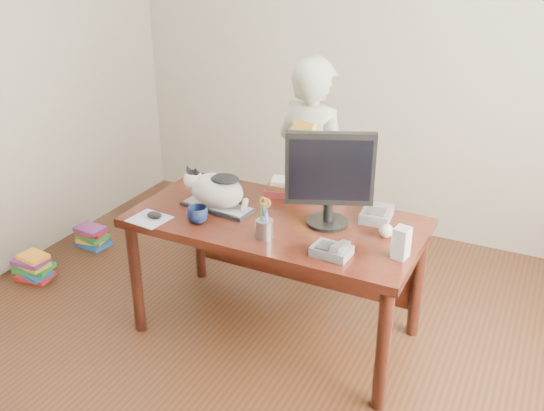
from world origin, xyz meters
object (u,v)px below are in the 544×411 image
Objects in this scene: book_pile_a at (34,267)px; desk at (282,236)px; coffee_mug at (198,215)px; keyboard at (218,207)px; book_stack at (287,187)px; pen_cup at (265,227)px; monitor at (330,174)px; calculator at (377,214)px; person at (313,173)px; mouse at (154,215)px; baseball at (386,231)px; book_pile_b at (92,236)px; phone at (332,250)px; cat at (215,189)px; speaker at (401,243)px.

desk is at bearing 9.03° from book_pile_a.
desk is 0.51m from coffee_mug.
book_stack reaches higher than keyboard.
pen_cup is 2.00× the size of coffee_mug.
monitor is 2.38× the size of calculator.
book_stack is 0.60m from calculator.
person is (-0.12, 0.92, -0.05)m from pen_cup.
monitor is at bearing -6.08° from desk.
baseball reaches higher than mouse.
book_stack reaches higher than book_pile_b.
book_pile_b is at bearing 27.32° from person.
pen_cup is 1.19× the size of phone.
person is (0.29, 0.72, -0.11)m from cat.
baseball is 2.45m from book_pile_b.
book_pile_b is (-1.35, 0.38, -0.80)m from cat.
keyboard is 0.81m from phone.
keyboard is 1.09m from speaker.
keyboard is 0.45m from book_stack.
calculator is 2.33m from book_pile_b.
book_pile_b is (-1.65, -0.34, -0.69)m from person.
baseball is 0.93m from person.
book_pile_a is at bearing 179.12° from pen_cup.
calculator reaches higher than desk.
speaker is (1.08, -0.09, 0.07)m from keyboard.
desk is 0.79m from speaker.
book_stack is at bearing 17.95° from book_pile_a.
book_stack is (0.27, 0.57, -0.01)m from coffee_mug.
pen_cup is at bearing -162.32° from speaker.
coffee_mug is 1.56m from book_pile_a.
cat reaches higher than keyboard.
cat is 4.31× the size of mouse.
cat reaches higher than pen_cup.
keyboard is at bearing 8.36° from cat.
person is (-0.36, 0.64, -0.28)m from monitor.
monitor is 2.25m from book_pile_b.
book_pile_b is at bearing 161.89° from pen_cup.
book_pile_b is at bearing 169.89° from cat.
person reaches higher than book_pile_b.
person is at bearing 27.92° from book_pile_a.
pen_cup is at bearing 0.29° from coffee_mug.
mouse is at bearing -29.97° from book_pile_b.
person reaches higher than monitor.
baseball is 0.27× the size of book_pile_a.
calculator reaches higher than book_pile_a.
pen_cup is 1.94m from book_pile_a.
book_pile_b is at bearing 172.77° from baseball.
book_stack is (0.28, 0.37, -0.08)m from cat.
pen_cup is (0.40, -0.20, 0.05)m from keyboard.
cat is 1.50× the size of book_stack.
cat is 0.79m from person.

